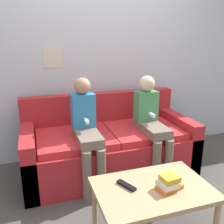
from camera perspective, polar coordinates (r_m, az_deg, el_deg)
ground_plane at (r=2.62m, az=3.01°, el=-18.38°), size 10.00×10.00×0.00m
wall_back at (r=3.18m, az=-3.86°, el=13.03°), size 8.00×0.06×2.60m
couch at (r=2.93m, az=-0.84°, el=-7.74°), size 1.90×0.88×0.85m
coffee_table at (r=1.98m, az=9.34°, el=-17.83°), size 0.86×0.58×0.44m
person_left at (r=2.55m, az=-5.87°, el=-3.51°), size 0.24×0.59×1.11m
person_right at (r=2.78m, az=8.92°, el=-1.91°), size 0.24×0.59×1.10m
tv_remote at (r=1.93m, az=3.29°, el=-16.40°), size 0.11×0.17×0.02m
book_stack at (r=1.93m, az=12.86°, el=-15.58°), size 0.21×0.14×0.11m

